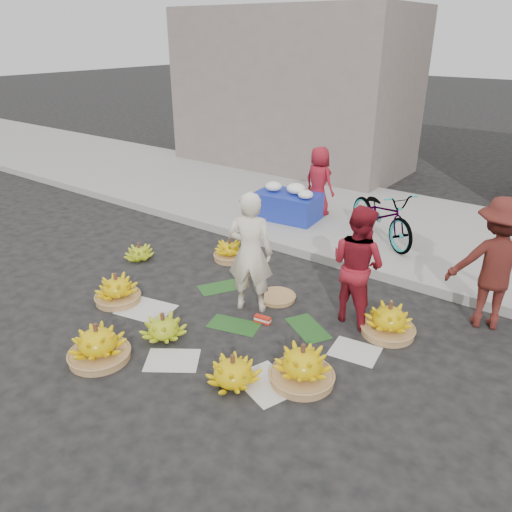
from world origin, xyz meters
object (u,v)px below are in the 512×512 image
Objects in this scene: banana_bunch_0 at (117,290)px; flower_table at (288,204)px; banana_bunch_4 at (302,366)px; vendor_cream at (250,253)px; bicycle at (382,215)px.

banana_bunch_0 is 3.97m from flower_table.
flower_table is (-2.76, 3.92, 0.20)m from banana_bunch_4.
banana_bunch_4 is at bearing 0.73° from banana_bunch_0.
banana_bunch_0 is 0.37× the size of vendor_cream.
banana_bunch_4 is 4.04m from bicycle.
bicycle reaches higher than flower_table.
flower_table is 1.90m from bicycle.
banana_bunch_4 is at bearing -134.14° from bicycle.
flower_table is 0.71× the size of bicycle.
banana_bunch_0 is at bearing 6.00° from vendor_cream.
banana_bunch_4 is (2.97, 0.04, 0.02)m from banana_bunch_0.
bicycle is at bearing 102.34° from banana_bunch_4.
banana_bunch_0 is at bearing -174.49° from bicycle.
vendor_cream reaches higher than banana_bunch_4.
vendor_cream is (-1.38, 0.92, 0.62)m from banana_bunch_4.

